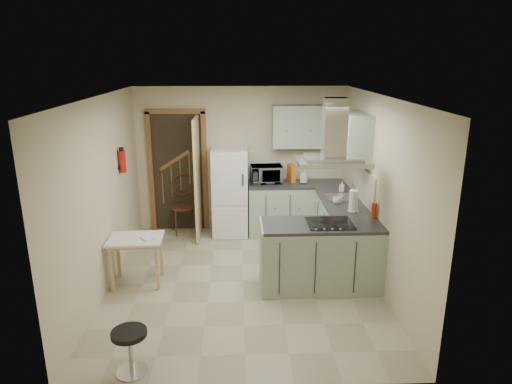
{
  "coord_description": "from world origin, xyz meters",
  "views": [
    {
      "loc": [
        -0.04,
        -5.66,
        2.97
      ],
      "look_at": [
        0.19,
        0.45,
        1.15
      ],
      "focal_mm": 32.0,
      "sensor_mm": 36.0,
      "label": 1
    }
  ],
  "objects_px": {
    "fridge": "(230,192)",
    "bentwood_chair": "(183,207)",
    "extractor_hood": "(333,162)",
    "microwave": "(266,174)",
    "drop_leaf_table": "(137,261)",
    "peninsula": "(321,256)",
    "stool": "(131,352)"
  },
  "relations": [
    {
      "from": "fridge",
      "to": "peninsula",
      "type": "distance_m",
      "value": 2.35
    },
    {
      "from": "fridge",
      "to": "bentwood_chair",
      "type": "height_order",
      "value": "fridge"
    },
    {
      "from": "fridge",
      "to": "stool",
      "type": "height_order",
      "value": "fridge"
    },
    {
      "from": "peninsula",
      "to": "extractor_hood",
      "type": "bearing_deg",
      "value": 0.0
    },
    {
      "from": "fridge",
      "to": "microwave",
      "type": "height_order",
      "value": "fridge"
    },
    {
      "from": "peninsula",
      "to": "drop_leaf_table",
      "type": "bearing_deg",
      "value": 175.47
    },
    {
      "from": "peninsula",
      "to": "bentwood_chair",
      "type": "relative_size",
      "value": 1.65
    },
    {
      "from": "peninsula",
      "to": "stool",
      "type": "xyz_separation_m",
      "value": [
        -2.14,
        -1.65,
        -0.22
      ]
    },
    {
      "from": "extractor_hood",
      "to": "drop_leaf_table",
      "type": "relative_size",
      "value": 1.27
    },
    {
      "from": "stool",
      "to": "extractor_hood",
      "type": "bearing_deg",
      "value": 36.4
    },
    {
      "from": "fridge",
      "to": "extractor_hood",
      "type": "xyz_separation_m",
      "value": [
        1.32,
        -1.98,
        0.97
      ]
    },
    {
      "from": "microwave",
      "to": "stool",
      "type": "bearing_deg",
      "value": -117.05
    },
    {
      "from": "fridge",
      "to": "peninsula",
      "type": "xyz_separation_m",
      "value": [
        1.22,
        -1.98,
        -0.3
      ]
    },
    {
      "from": "bentwood_chair",
      "to": "stool",
      "type": "xyz_separation_m",
      "value": [
        -0.09,
        -3.72,
        -0.24
      ]
    },
    {
      "from": "fridge",
      "to": "microwave",
      "type": "xyz_separation_m",
      "value": [
        0.63,
        0.07,
        0.3
      ]
    },
    {
      "from": "stool",
      "to": "microwave",
      "type": "height_order",
      "value": "microwave"
    },
    {
      "from": "extractor_hood",
      "to": "microwave",
      "type": "height_order",
      "value": "extractor_hood"
    },
    {
      "from": "drop_leaf_table",
      "to": "stool",
      "type": "height_order",
      "value": "drop_leaf_table"
    },
    {
      "from": "drop_leaf_table",
      "to": "bentwood_chair",
      "type": "relative_size",
      "value": 0.75
    },
    {
      "from": "stool",
      "to": "microwave",
      "type": "distance_m",
      "value": 4.08
    },
    {
      "from": "peninsula",
      "to": "drop_leaf_table",
      "type": "xyz_separation_m",
      "value": [
        -2.45,
        0.19,
        -0.12
      ]
    },
    {
      "from": "extractor_hood",
      "to": "microwave",
      "type": "xyz_separation_m",
      "value": [
        -0.7,
        2.05,
        -0.67
      ]
    },
    {
      "from": "peninsula",
      "to": "drop_leaf_table",
      "type": "height_order",
      "value": "peninsula"
    },
    {
      "from": "bentwood_chair",
      "to": "stool",
      "type": "distance_m",
      "value": 3.73
    },
    {
      "from": "drop_leaf_table",
      "to": "stool",
      "type": "xyz_separation_m",
      "value": [
        0.32,
        -1.84,
        -0.1
      ]
    },
    {
      "from": "peninsula",
      "to": "drop_leaf_table",
      "type": "relative_size",
      "value": 2.19
    },
    {
      "from": "fridge",
      "to": "drop_leaf_table",
      "type": "xyz_separation_m",
      "value": [
        -1.23,
        -1.79,
        -0.42
      ]
    },
    {
      "from": "extractor_hood",
      "to": "stool",
      "type": "height_order",
      "value": "extractor_hood"
    },
    {
      "from": "fridge",
      "to": "bentwood_chair",
      "type": "relative_size",
      "value": 1.6
    },
    {
      "from": "bentwood_chair",
      "to": "drop_leaf_table",
      "type": "bearing_deg",
      "value": -121.05
    },
    {
      "from": "fridge",
      "to": "peninsula",
      "type": "relative_size",
      "value": 0.97
    },
    {
      "from": "stool",
      "to": "bentwood_chair",
      "type": "bearing_deg",
      "value": 88.6
    }
  ]
}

